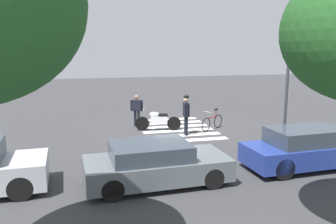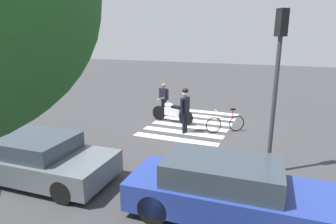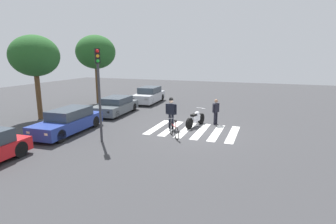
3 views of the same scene
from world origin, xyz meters
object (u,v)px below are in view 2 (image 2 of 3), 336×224
(police_motorcycle, at_px, (172,112))
(leaning_bicycle, at_px, (225,123))
(officer_by_motorcycle, at_px, (164,97))
(car_blue_hatchback, at_px, (229,191))
(traffic_light_pole, at_px, (278,69))
(car_grey_coupe, at_px, (38,158))
(officer_on_foot, at_px, (185,107))

(police_motorcycle, xyz_separation_m, leaning_bicycle, (-2.59, 0.50, -0.09))
(police_motorcycle, relative_size, leaning_bicycle, 1.53)
(leaning_bicycle, bearing_deg, officer_by_motorcycle, -24.45)
(leaning_bicycle, relative_size, car_blue_hatchback, 0.31)
(officer_by_motorcycle, distance_m, car_blue_hatchback, 8.78)
(leaning_bicycle, xyz_separation_m, car_blue_hatchback, (-1.23, 5.83, 0.27))
(police_motorcycle, relative_size, car_blue_hatchback, 0.47)
(police_motorcycle, xyz_separation_m, officer_by_motorcycle, (0.88, -1.07, 0.45))
(traffic_light_pole, bearing_deg, car_grey_coupe, 25.12)
(officer_on_foot, bearing_deg, car_blue_hatchback, 118.48)
(police_motorcycle, height_order, traffic_light_pole, traffic_light_pole)
(car_grey_coupe, bearing_deg, officer_by_motorcycle, -94.47)
(car_blue_hatchback, xyz_separation_m, car_grey_coupe, (5.29, 0.18, -0.05))
(officer_on_foot, xyz_separation_m, traffic_light_pole, (-3.46, 2.50, 1.95))
(officer_by_motorcycle, bearing_deg, officer_on_foot, 129.99)
(leaning_bicycle, bearing_deg, car_blue_hatchback, 101.91)
(leaning_bicycle, relative_size, officer_by_motorcycle, 0.88)
(car_grey_coupe, bearing_deg, traffic_light_pole, -154.88)
(leaning_bicycle, height_order, traffic_light_pole, traffic_light_pole)
(officer_by_motorcycle, height_order, car_grey_coupe, officer_by_motorcycle)
(traffic_light_pole, bearing_deg, officer_on_foot, -35.89)
(leaning_bicycle, distance_m, officer_by_motorcycle, 3.85)
(leaning_bicycle, xyz_separation_m, officer_by_motorcycle, (3.47, -1.58, 0.53))
(officer_on_foot, bearing_deg, leaning_bicycle, -155.37)
(leaning_bicycle, bearing_deg, traffic_light_pole, 120.71)
(car_blue_hatchback, bearing_deg, police_motorcycle, -58.93)
(police_motorcycle, bearing_deg, car_blue_hatchback, 121.07)
(police_motorcycle, bearing_deg, officer_by_motorcycle, -50.65)
(officer_by_motorcycle, height_order, car_blue_hatchback, officer_by_motorcycle)
(police_motorcycle, relative_size, car_grey_coupe, 0.51)
(police_motorcycle, distance_m, traffic_light_pole, 6.38)
(leaning_bicycle, relative_size, officer_on_foot, 0.75)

